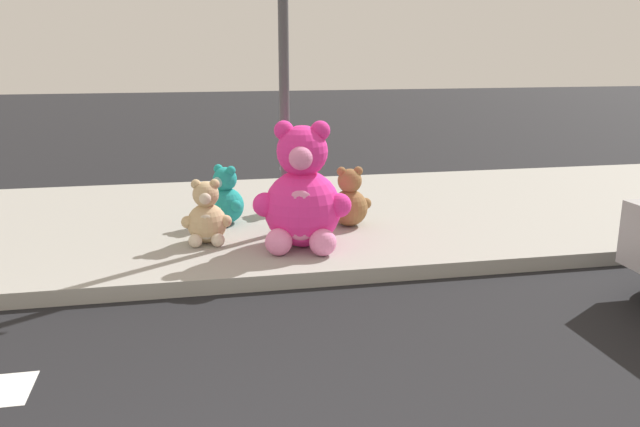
{
  "coord_description": "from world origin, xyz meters",
  "views": [
    {
      "loc": [
        -0.01,
        -2.51,
        2.17
      ],
      "look_at": [
        1.23,
        3.6,
        0.55
      ],
      "focal_mm": 36.19,
      "sensor_mm": 36.0,
      "label": 1
    }
  ],
  "objects_px": {
    "plush_lavender": "(293,187)",
    "plush_teal": "(225,200)",
    "sign_pole": "(284,78)",
    "plush_tan": "(207,218)",
    "plush_pink_large": "(302,198)",
    "plush_brown": "(349,202)"
  },
  "relations": [
    {
      "from": "plush_lavender",
      "to": "sign_pole",
      "type": "bearing_deg",
      "value": -103.28
    },
    {
      "from": "plush_brown",
      "to": "plush_tan",
      "type": "height_order",
      "value": "plush_brown"
    },
    {
      "from": "sign_pole",
      "to": "plush_tan",
      "type": "height_order",
      "value": "sign_pole"
    },
    {
      "from": "plush_lavender",
      "to": "plush_brown",
      "type": "bearing_deg",
      "value": -60.04
    },
    {
      "from": "sign_pole",
      "to": "plush_lavender",
      "type": "bearing_deg",
      "value": 76.72
    },
    {
      "from": "sign_pole",
      "to": "plush_tan",
      "type": "relative_size",
      "value": 4.68
    },
    {
      "from": "plush_pink_large",
      "to": "plush_lavender",
      "type": "relative_size",
      "value": 1.82
    },
    {
      "from": "plush_tan",
      "to": "plush_teal",
      "type": "bearing_deg",
      "value": 72.84
    },
    {
      "from": "plush_pink_large",
      "to": "plush_tan",
      "type": "bearing_deg",
      "value": 161.22
    },
    {
      "from": "plush_teal",
      "to": "plush_tan",
      "type": "distance_m",
      "value": 0.78
    },
    {
      "from": "plush_brown",
      "to": "plush_lavender",
      "type": "bearing_deg",
      "value": 119.96
    },
    {
      "from": "plush_pink_large",
      "to": "sign_pole",
      "type": "bearing_deg",
      "value": 98.29
    },
    {
      "from": "plush_brown",
      "to": "plush_lavender",
      "type": "height_order",
      "value": "plush_lavender"
    },
    {
      "from": "sign_pole",
      "to": "plush_lavender",
      "type": "relative_size",
      "value": 4.46
    },
    {
      "from": "plush_teal",
      "to": "plush_tan",
      "type": "height_order",
      "value": "plush_teal"
    },
    {
      "from": "plush_lavender",
      "to": "plush_teal",
      "type": "relative_size",
      "value": 1.04
    },
    {
      "from": "plush_teal",
      "to": "plush_lavender",
      "type": "bearing_deg",
      "value": 31.06
    },
    {
      "from": "plush_brown",
      "to": "plush_lavender",
      "type": "xyz_separation_m",
      "value": [
        -0.52,
        0.9,
        0.01
      ]
    },
    {
      "from": "plush_pink_large",
      "to": "plush_tan",
      "type": "height_order",
      "value": "plush_pink_large"
    },
    {
      "from": "plush_lavender",
      "to": "plush_teal",
      "type": "xyz_separation_m",
      "value": [
        -0.89,
        -0.54,
        -0.01
      ]
    },
    {
      "from": "plush_teal",
      "to": "sign_pole",
      "type": "bearing_deg",
      "value": -36.51
    },
    {
      "from": "plush_lavender",
      "to": "plush_teal",
      "type": "height_order",
      "value": "plush_lavender"
    }
  ]
}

